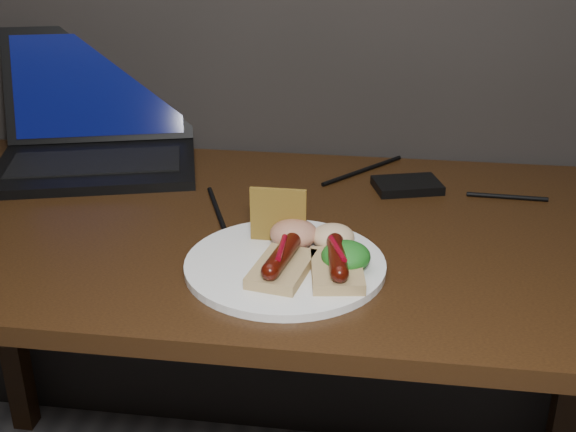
# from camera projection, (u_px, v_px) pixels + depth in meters

# --- Properties ---
(desk) EXTENTS (1.40, 0.70, 0.75)m
(desk) POSITION_uv_depth(u_px,v_px,m) (248.00, 270.00, 1.23)
(desk) COLOR #38210E
(desk) RESTS_ON ground
(laptop) EXTENTS (0.46, 0.43, 0.25)m
(laptop) POSITION_uv_depth(u_px,v_px,m) (97.00, 135.00, 1.44)
(laptop) COLOR black
(laptop) RESTS_ON desk
(hard_drive) EXTENTS (0.14, 0.11, 0.02)m
(hard_drive) POSITION_uv_depth(u_px,v_px,m) (407.00, 185.00, 1.32)
(hard_drive) COLOR black
(hard_drive) RESTS_ON desk
(desk_cables) EXTENTS (1.02, 0.39, 0.01)m
(desk_cables) POSITION_uv_depth(u_px,v_px,m) (256.00, 186.00, 1.32)
(desk_cables) COLOR black
(desk_cables) RESTS_ON desk
(plate) EXTENTS (0.31, 0.31, 0.01)m
(plate) POSITION_uv_depth(u_px,v_px,m) (285.00, 265.00, 1.04)
(plate) COLOR white
(plate) RESTS_ON desk
(bread_sausage_center) EXTENTS (0.09, 0.13, 0.04)m
(bread_sausage_center) POSITION_uv_depth(u_px,v_px,m) (282.00, 263.00, 1.00)
(bread_sausage_center) COLOR tan
(bread_sausage_center) RESTS_ON plate
(bread_sausage_right) EXTENTS (0.09, 0.12, 0.04)m
(bread_sausage_right) POSITION_uv_depth(u_px,v_px,m) (337.00, 264.00, 1.00)
(bread_sausage_right) COLOR tan
(bread_sausage_right) RESTS_ON plate
(crispbread) EXTENTS (0.09, 0.01, 0.08)m
(crispbread) POSITION_uv_depth(u_px,v_px,m) (278.00, 215.00, 1.08)
(crispbread) COLOR olive
(crispbread) RESTS_ON plate
(salad_greens) EXTENTS (0.07, 0.07, 0.04)m
(salad_greens) POSITION_uv_depth(u_px,v_px,m) (346.00, 256.00, 1.01)
(salad_greens) COLOR #185511
(salad_greens) RESTS_ON plate
(salsa_mound) EXTENTS (0.07, 0.07, 0.04)m
(salsa_mound) POSITION_uv_depth(u_px,v_px,m) (294.00, 234.00, 1.08)
(salsa_mound) COLOR maroon
(salsa_mound) RESTS_ON plate
(coleslaw_mound) EXTENTS (0.06, 0.06, 0.04)m
(coleslaw_mound) POSITION_uv_depth(u_px,v_px,m) (333.00, 237.00, 1.07)
(coleslaw_mound) COLOR beige
(coleslaw_mound) RESTS_ON plate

